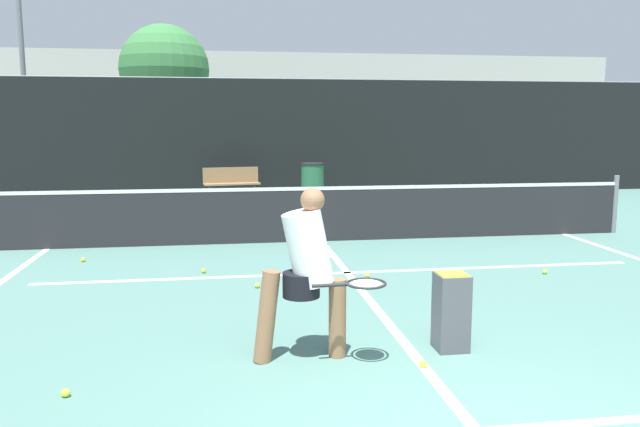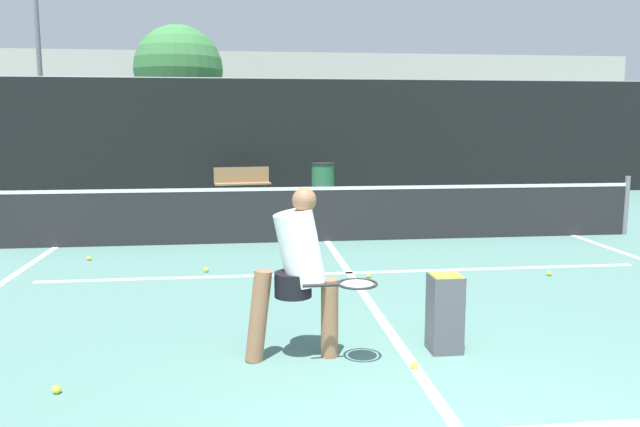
% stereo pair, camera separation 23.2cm
% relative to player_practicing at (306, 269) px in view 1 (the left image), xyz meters
% --- Properties ---
extents(court_service_line, '(8.25, 0.10, 0.01)m').
position_rel_player_practicing_xyz_m(court_service_line, '(0.95, 3.00, -0.80)').
color(court_service_line, white).
rests_on(court_service_line, ground).
extents(court_center_mark, '(0.10, 6.76, 0.01)m').
position_rel_player_practicing_xyz_m(court_center_mark, '(0.95, 1.92, -0.80)').
color(court_center_mark, white).
rests_on(court_center_mark, ground).
extents(net, '(11.09, 0.09, 1.07)m').
position_rel_player_practicing_xyz_m(net, '(0.95, 5.30, -0.29)').
color(net, slate).
rests_on(net, ground).
extents(fence_back, '(24.00, 0.06, 3.22)m').
position_rel_player_practicing_xyz_m(fence_back, '(0.95, 12.18, 0.80)').
color(fence_back, black).
rests_on(fence_back, ground).
extents(player_practicing, '(1.12, 0.58, 1.51)m').
position_rel_player_practicing_xyz_m(player_practicing, '(0.00, 0.00, 0.00)').
color(player_practicing, '#8C6042').
rests_on(player_practicing, ground).
extents(tennis_ball_scattered_1, '(0.07, 0.07, 0.07)m').
position_rel_player_practicing_xyz_m(tennis_ball_scattered_1, '(1.16, 2.71, -0.77)').
color(tennis_ball_scattered_1, '#D1E033').
rests_on(tennis_ball_scattered_1, ground).
extents(tennis_ball_scattered_2, '(0.07, 0.07, 0.07)m').
position_rel_player_practicing_xyz_m(tennis_ball_scattered_2, '(-2.77, 4.24, -0.77)').
color(tennis_ball_scattered_2, '#D1E033').
rests_on(tennis_ball_scattered_2, ground).
extents(tennis_ball_scattered_4, '(0.07, 0.07, 0.07)m').
position_rel_player_practicing_xyz_m(tennis_ball_scattered_4, '(-0.99, 3.29, -0.77)').
color(tennis_ball_scattered_4, '#D1E033').
rests_on(tennis_ball_scattered_4, ground).
extents(tennis_ball_scattered_5, '(0.07, 0.07, 0.07)m').
position_rel_player_practicing_xyz_m(tennis_ball_scattered_5, '(3.59, 2.53, -0.77)').
color(tennis_ball_scattered_5, '#D1E033').
rests_on(tennis_ball_scattered_5, ground).
extents(tennis_ball_scattered_6, '(0.07, 0.07, 0.07)m').
position_rel_player_practicing_xyz_m(tennis_ball_scattered_6, '(-0.31, 2.40, -0.77)').
color(tennis_ball_scattered_6, '#D1E033').
rests_on(tennis_ball_scattered_6, ground).
extents(tennis_ball_scattered_7, '(0.07, 0.07, 0.07)m').
position_rel_player_practicing_xyz_m(tennis_ball_scattered_7, '(0.94, -0.36, -0.77)').
color(tennis_ball_scattered_7, '#D1E033').
rests_on(tennis_ball_scattered_7, ground).
extents(tennis_ball_scattered_8, '(0.07, 0.07, 0.07)m').
position_rel_player_practicing_xyz_m(tennis_ball_scattered_8, '(-1.89, -0.49, -0.77)').
color(tennis_ball_scattered_8, '#D1E033').
rests_on(tennis_ball_scattered_8, ground).
extents(ball_hopper, '(0.28, 0.28, 0.71)m').
position_rel_player_practicing_xyz_m(ball_hopper, '(1.32, 0.02, -0.43)').
color(ball_hopper, '#4C4C51').
rests_on(ball_hopper, ground).
extents(courtside_bench, '(1.49, 0.59, 0.86)m').
position_rel_player_practicing_xyz_m(courtside_bench, '(-0.51, 11.21, -0.34)').
color(courtside_bench, olive).
rests_on(courtside_bench, ground).
extents(trash_bin, '(0.62, 0.62, 0.98)m').
position_rel_player_practicing_xyz_m(trash_bin, '(1.59, 10.94, -0.32)').
color(trash_bin, '#28603D').
rests_on(trash_bin, ground).
extents(parked_car, '(1.76, 3.97, 1.33)m').
position_rel_player_practicing_xyz_m(parked_car, '(-0.63, 16.49, -0.24)').
color(parked_car, navy).
rests_on(parked_car, ground).
extents(floodlight_mast, '(1.10, 0.24, 9.17)m').
position_rel_player_practicing_xyz_m(floodlight_mast, '(-6.99, 16.42, 4.96)').
color(floodlight_mast, slate).
rests_on(floodlight_mast, ground).
extents(tree_west, '(3.01, 3.01, 5.29)m').
position_rel_player_practicing_xyz_m(tree_west, '(-2.62, 16.95, 2.96)').
color(tree_west, brown).
rests_on(tree_west, ground).
extents(building_far, '(36.00, 2.40, 5.33)m').
position_rel_player_practicing_xyz_m(building_far, '(0.95, 26.45, 1.86)').
color(building_far, '#B2ADA3').
rests_on(building_far, ground).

